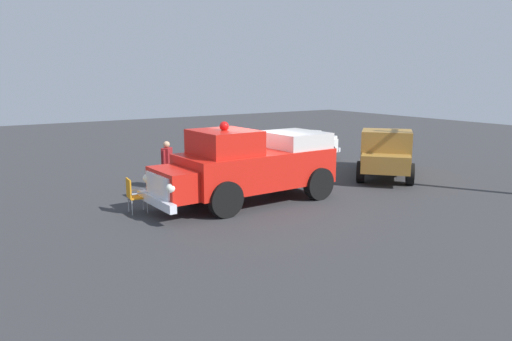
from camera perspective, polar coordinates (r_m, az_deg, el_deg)
name	(u,v)px	position (r m, az deg, el deg)	size (l,w,h in m)	color
ground_plane	(257,197)	(16.09, 0.07, -3.10)	(60.00, 60.00, 0.00)	#333335
vintage_fire_truck	(250,165)	(15.22, -0.72, 0.69)	(6.01, 2.45, 2.59)	black
classic_hot_rod	(300,146)	(22.42, 5.10, 2.83)	(4.73, 3.24, 1.46)	black
parked_pickup	(386,151)	(19.96, 14.89, 2.20)	(4.78, 4.54, 1.90)	black
lawn_chair_near_truck	(262,165)	(18.42, 0.70, 0.59)	(0.67, 0.67, 1.02)	#B7BABF
lawn_chair_by_car	(133,193)	(14.55, -14.11, -2.57)	(0.54, 0.56, 1.02)	#B7BABF
lawn_chair_spare	(258,140)	(25.54, 0.19, 3.52)	(0.61, 0.61, 1.02)	#B7BABF
spectator_seated	(260,163)	(18.28, 0.52, 0.86)	(0.65, 0.59, 1.29)	#383842
spectator_standing	(167,161)	(17.42, -10.31, 1.06)	(0.53, 0.52, 1.68)	#2D334C
traffic_cone	(276,173)	(18.51, 2.40, -0.26)	(0.40, 0.40, 0.64)	orange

